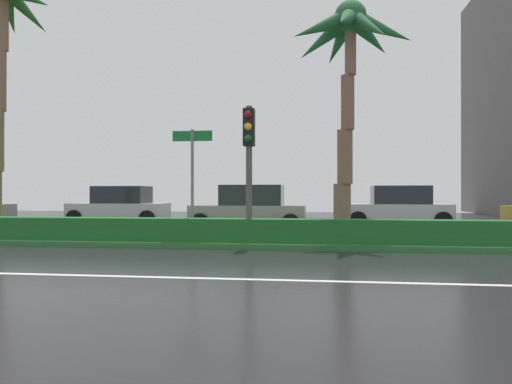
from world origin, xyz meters
TOP-DOWN VIEW (x-y plane):
  - ground_plane at (0.00, 9.00)m, footprint 90.00×42.00m
  - near_lane_divider_stripe at (0.00, 2.00)m, footprint 81.00×0.14m
  - median_strip at (0.00, 8.00)m, footprint 85.50×4.00m
  - median_hedge at (0.00, 6.60)m, footprint 76.50×0.70m
  - palm_tree_mid_left at (-5.14, 8.65)m, footprint 3.61×3.50m
  - palm_tree_centre_left at (5.91, 7.93)m, footprint 3.57×3.53m
  - traffic_signal_median_right at (3.29, 6.46)m, footprint 0.28×0.43m
  - street_name_sign at (1.66, 6.93)m, footprint 1.10×0.08m
  - car_in_traffic_second at (-3.82, 14.84)m, footprint 4.30×2.02m
  - car_in_traffic_third at (2.45, 12.26)m, footprint 4.30×2.02m
  - car_in_traffic_fourth at (8.32, 14.95)m, footprint 4.30×2.02m

SIDE VIEW (x-z plane):
  - ground_plane at x=0.00m, z-range -0.10..0.00m
  - near_lane_divider_stripe at x=0.00m, z-range 0.00..0.01m
  - median_strip at x=0.00m, z-range 0.00..0.15m
  - median_hedge at x=0.00m, z-range 0.15..0.75m
  - car_in_traffic_second at x=-3.82m, z-range -0.03..1.69m
  - car_in_traffic_third at x=2.45m, z-range -0.03..1.69m
  - car_in_traffic_fourth at x=8.32m, z-range -0.03..1.69m
  - street_name_sign at x=1.66m, z-range 0.58..3.58m
  - traffic_signal_median_right at x=3.29m, z-range 0.81..4.33m
  - palm_tree_centre_left at x=5.91m, z-range 2.10..8.76m
  - palm_tree_mid_left at x=-5.14m, z-range 2.63..11.06m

